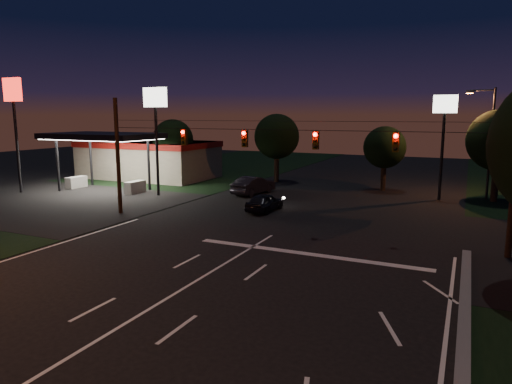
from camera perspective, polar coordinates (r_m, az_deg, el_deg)
The scene contains 17 objects.
ground at distance 15.30m, azimuth -20.11°, elevation -17.55°, with size 140.00×140.00×0.00m, color black.
cross_street_left at distance 39.86m, azimuth -24.24°, elevation -1.14°, with size 20.00×16.00×0.02m, color black.
stop_bar at distance 23.07m, azimuth 6.45°, elevation -7.68°, with size 12.00×0.50×0.01m, color silver.
utility_pole_right at distance 25.44m, azimuth 28.91°, elevation -7.22°, with size 0.30×0.30×9.00m, color black.
utility_pole_left at distance 33.53m, azimuth -16.55°, elevation -2.57°, with size 0.28×0.28×8.00m, color black.
signal_span at distance 26.37m, azimuth 2.88°, elevation 6.69°, with size 24.00×0.40×1.56m.
gas_station at distance 51.15m, azimuth -13.57°, elevation 4.33°, with size 14.20×16.10×5.25m.
pole_sign_left_near at distance 39.50m, azimuth -12.44°, elevation 9.58°, with size 2.20×0.30×9.10m.
pole_sign_left_far at distance 45.21m, azimuth -28.03°, elevation 9.47°, with size 2.00×0.30×10.00m.
pole_sign_right at distance 39.47m, azimuth 22.45°, elevation 8.01°, with size 1.80×0.30×8.40m.
street_light_right_far at distance 41.47m, azimuth 26.99°, elevation 6.35°, with size 2.20×0.35×9.00m.
tree_far_a at distance 48.47m, azimuth -10.24°, elevation 6.39°, with size 4.20×4.20×6.42m.
tree_far_b at distance 47.14m, azimuth 2.69°, elevation 6.88°, with size 4.60×4.60×6.98m.
tree_far_c at distance 43.18m, azimuth 15.83°, elevation 5.33°, with size 3.80×3.80×5.86m.
tree_far_d at distance 40.66m, azimuth 28.09°, elevation 5.64°, with size 4.80×4.80×7.30m.
car_oncoming_a at distance 32.80m, azimuth 1.08°, elevation -1.28°, with size 1.54×3.82×1.30m, color black.
car_oncoming_b at distance 39.87m, azimuth -0.31°, elevation 0.85°, with size 1.64×4.71×1.55m, color black.
Camera 1 is at (9.94, -9.42, 6.83)m, focal length 32.00 mm.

